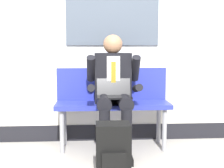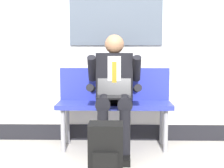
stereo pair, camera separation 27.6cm
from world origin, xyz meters
The scene contains 5 objects.
ground_plane centered at (0.00, 0.00, 0.00)m, with size 18.00×18.00×0.00m, color #9E9991.
station_wall centered at (0.00, 0.79, 1.59)m, with size 5.53×0.16×3.20m.
bench_with_person centered at (0.04, 0.51, 0.55)m, with size 1.27×0.42×0.89m.
person_seated centered at (0.04, 0.32, 0.68)m, with size 0.57×0.70×1.27m.
backpack centered at (-0.02, -0.48, 0.25)m, with size 0.28×0.25×0.51m.
Camera 2 is at (0.08, -3.03, 1.14)m, focal length 50.84 mm.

